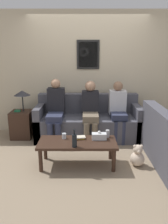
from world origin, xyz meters
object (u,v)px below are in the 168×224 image
Objects in this scene: person_right at (118,109)px; wine_bottle at (75,140)px; person_left at (56,108)px; teddy_bear at (138,157)px; couch_main at (89,122)px; coffee_table at (78,145)px; drinking_glass at (65,136)px; person_middle at (91,109)px.

wine_bottle is at bearing -122.67° from person_right.
person_left is 3.47× the size of teddy_bear.
couch_main is 1.22m from coffee_table.
person_right is at bearing 54.02° from coffee_table.
person_left is 1.04× the size of person_right.
wine_bottle is 0.23× the size of person_right.
person_right is at bearing 43.76° from drinking_glass.
coffee_table is at bearing -98.91° from couch_main.
person_right is at bearing -11.57° from couch_main.
wine_bottle is 0.22× the size of person_left.
person_right reaches higher than drinking_glass.
person_right is at bearing 57.33° from wine_bottle.
couch_main is 1.72× the size of person_left.
couch_main is 0.76m from person_left.
couch_main is at bearing 103.99° from person_middle.
coffee_table is 1.38m from person_right.
teddy_bear is (0.76, -1.23, -0.17)m from couch_main.
teddy_bear is (0.95, -0.02, -0.20)m from coffee_table.
wine_bottle is (-0.04, -0.20, 0.16)m from coffee_table.
person_left is (-0.25, 0.93, 0.22)m from drinking_glass.
person_middle reaches higher than wine_bottle.
couch_main is at bearing 69.42° from drinking_glass.
person_middle is at bearing 64.21° from drinking_glass.
person_left is 0.69m from person_middle.
drinking_glass is 0.25× the size of teddy_bear.
drinking_glass reaches higher than coffee_table.
person_middle is 1.01× the size of person_right.
person_right is 1.23m from teddy_bear.
coffee_table is 4.46× the size of wine_bottle.
teddy_bear is at bearing -56.09° from person_middle.
person_left is at bearing -166.44° from couch_main.
wine_bottle is 1.06m from teddy_bear.
person_left is at bearing 113.84° from coffee_table.
person_left is at bearing -178.40° from person_right.
wine_bottle is at bearing -71.17° from person_left.
wine_bottle is at bearing -99.14° from couch_main.
person_left reaches higher than teddy_bear.
coffee_table is 1.03× the size of person_right.
couch_main is at bearing 80.86° from wine_bottle.
couch_main is 24.43× the size of drinking_glass.
couch_main is 1.80× the size of person_right.
couch_main reaches higher than teddy_bear.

